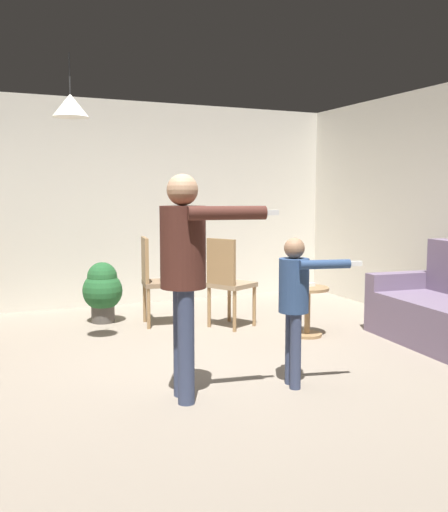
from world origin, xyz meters
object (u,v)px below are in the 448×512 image
(side_table_by_couch, at_px, (307,305))
(potted_plant_corner, at_px, (102,289))
(person_child, at_px, (295,295))
(person_adult, at_px, (185,262))
(dining_chair_near_wall, at_px, (156,277))
(dining_chair_by_counter, at_px, (228,279))
(spare_remote_on_table, at_px, (309,285))

(side_table_by_couch, bearing_deg, potted_plant_corner, 140.22)
(side_table_by_couch, xyz_separation_m, person_child, (-0.93, -1.29, 0.39))
(person_adult, height_order, person_child, person_adult)
(side_table_by_couch, relative_size, person_child, 0.45)
(side_table_by_couch, distance_m, dining_chair_near_wall, 1.74)
(dining_chair_by_counter, bearing_deg, spare_remote_on_table, 17.28)
(side_table_by_couch, xyz_separation_m, dining_chair_by_counter, (-0.61, 0.68, 0.22))
(person_adult, height_order, dining_chair_by_counter, person_adult)
(dining_chair_near_wall, xyz_separation_m, potted_plant_corner, (-0.52, 0.38, -0.16))
(side_table_by_couch, distance_m, dining_chair_by_counter, 0.94)
(spare_remote_on_table, bearing_deg, potted_plant_corner, 141.28)
(person_child, relative_size, spare_remote_on_table, 8.87)
(potted_plant_corner, bearing_deg, side_table_by_couch, -39.78)
(side_table_by_couch, bearing_deg, spare_remote_on_table, 35.87)
(potted_plant_corner, bearing_deg, dining_chair_by_counter, -34.45)
(person_adult, distance_m, potted_plant_corner, 2.81)
(dining_chair_by_counter, xyz_separation_m, spare_remote_on_table, (0.64, -0.66, -0.01))
(dining_chair_by_counter, height_order, potted_plant_corner, dining_chair_by_counter)
(side_table_by_couch, distance_m, person_adult, 2.28)
(dining_chair_by_counter, bearing_deg, person_adult, -59.04)
(person_adult, relative_size, spare_remote_on_table, 12.46)
(person_child, xyz_separation_m, potted_plant_corner, (-0.89, 2.81, -0.33))
(person_adult, relative_size, dining_chair_near_wall, 1.62)
(spare_remote_on_table, bearing_deg, side_table_by_couch, -144.13)
(spare_remote_on_table, bearing_deg, person_child, -126.17)
(dining_chair_by_counter, height_order, dining_chair_near_wall, same)
(person_child, height_order, potted_plant_corner, person_child)
(side_table_by_couch, bearing_deg, dining_chair_by_counter, 131.62)
(dining_chair_by_counter, relative_size, dining_chair_near_wall, 1.00)
(person_child, bearing_deg, potted_plant_corner, -149.88)
(person_child, bearing_deg, side_table_by_couch, 156.87)
(person_adult, bearing_deg, dining_chair_near_wall, 176.79)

